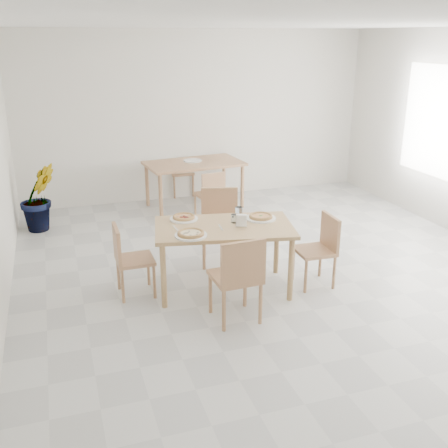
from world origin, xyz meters
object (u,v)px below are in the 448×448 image
object	(u,v)px
chair_south	(238,274)
chair_back_s	(211,192)
tumbler_a	(239,212)
plate_margherita	(261,218)
pizza_margherita	(261,216)
plate_empty	(193,161)
main_table	(224,233)
pizza_pepperoni	(184,217)
pizza_mushroom	(191,233)
chair_back_n	(180,168)
chair_north	(220,220)
plate_mushroom	(191,235)
second_table	(194,167)
chair_east	(321,245)
napkin_holder	(241,221)
tumbler_b	(234,219)
chair_west	(128,256)
potted_plant	(39,197)
plate_pepperoni	(184,219)

from	to	relation	value
chair_south	chair_back_s	bearing A→B (deg)	-104.68
tumbler_a	plate_margherita	bearing A→B (deg)	-39.36
pizza_margherita	plate_empty	world-z (taller)	pizza_margherita
main_table	pizza_margherita	world-z (taller)	pizza_margherita
pizza_pepperoni	pizza_mushroom	bearing A→B (deg)	-96.38
chair_back_s	chair_back_n	xyz separation A→B (m)	(-0.11, 1.55, 0.02)
main_table	chair_north	size ratio (longest dim) A/B	1.76
plate_empty	plate_mushroom	bearing A→B (deg)	-105.36
main_table	second_table	size ratio (longest dim) A/B	1.00
chair_east	pizza_pepperoni	bearing A→B (deg)	-109.10
chair_north	napkin_holder	world-z (taller)	chair_north
tumbler_b	pizza_mushroom	bearing A→B (deg)	-155.80
pizza_margherita	pizza_mushroom	size ratio (longest dim) A/B	0.97
pizza_mushroom	napkin_holder	distance (m)	0.59
chair_back_s	pizza_margherita	bearing A→B (deg)	79.96
plate_margherita	pizza_pepperoni	bearing A→B (deg)	163.04
chair_south	pizza_margherita	bearing A→B (deg)	-126.86
main_table	chair_west	distance (m)	1.06
tumbler_b	plate_empty	xyz separation A→B (m)	(0.35, 3.04, -0.04)
plate_margherita	plate_empty	world-z (taller)	same
tumbler_b	chair_north	bearing A→B (deg)	85.19
chair_west	napkin_holder	xyz separation A→B (m)	(1.19, -0.28, 0.35)
plate_margherita	pizza_pepperoni	world-z (taller)	pizza_pepperoni
main_table	pizza_pepperoni	size ratio (longest dim) A/B	5.10
tumbler_b	second_table	distance (m)	2.98
chair_south	chair_east	bearing A→B (deg)	-158.55
main_table	potted_plant	world-z (taller)	potted_plant
chair_back_s	chair_back_n	size ratio (longest dim) A/B	0.95
chair_south	pizza_mushroom	world-z (taller)	chair_south
plate_mushroom	plate_empty	distance (m)	3.41
main_table	plate_mushroom	size ratio (longest dim) A/B	4.83
main_table	tumbler_a	distance (m)	0.39
tumbler_a	second_table	size ratio (longest dim) A/B	0.07
chair_south	pizza_pepperoni	distance (m)	1.13
chair_north	plate_pepperoni	bearing A→B (deg)	-124.74
plate_margherita	napkin_holder	distance (m)	0.35
chair_back_n	potted_plant	bearing A→B (deg)	-155.16
chair_east	chair_back_s	xyz separation A→B (m)	(-0.53, 2.49, -0.03)
chair_back_n	plate_empty	distance (m)	0.78
pizza_pepperoni	second_table	bearing A→B (deg)	72.51
potted_plant	napkin_holder	bearing A→B (deg)	-52.64
plate_pepperoni	chair_back_s	xyz separation A→B (m)	(0.90, 1.94, -0.31)
chair_south	chair_west	distance (m)	1.31
chair_south	chair_back_n	bearing A→B (deg)	-99.35
plate_mushroom	tumbler_a	bearing A→B (deg)	32.69
plate_margherita	tumbler_b	xyz separation A→B (m)	(-0.32, -0.02, 0.04)
chair_north	plate_pepperoni	distance (m)	0.75
plate_margherita	second_table	size ratio (longest dim) A/B	0.21
tumbler_a	chair_back_s	bearing A→B (deg)	82.02
main_table	plate_margherita	size ratio (longest dim) A/B	4.79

